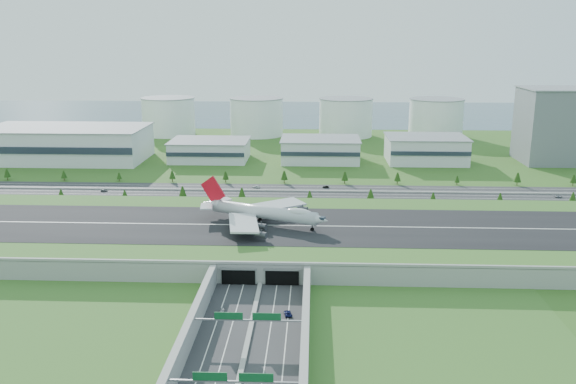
{
  "coord_description": "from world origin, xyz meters",
  "views": [
    {
      "loc": [
        20.32,
        -269.48,
        94.41
      ],
      "look_at": [
        7.05,
        35.0,
        15.24
      ],
      "focal_mm": 38.0,
      "sensor_mm": 36.0,
      "label": 1
    }
  ],
  "objects_px": {
    "car_2": "(288,313)",
    "car_4": "(104,190)",
    "office_tower": "(553,126)",
    "car_0": "(222,311)",
    "fuel_tank_a": "(169,117)",
    "car_7": "(256,187)",
    "boeing_747": "(263,212)",
    "car_6": "(558,196)",
    "car_5": "(326,187)"
  },
  "relations": [
    {
      "from": "boeing_747",
      "to": "car_2",
      "type": "xyz_separation_m",
      "value": [
        15.13,
        -79.21,
        -13.03
      ]
    },
    {
      "from": "car_2",
      "to": "car_4",
      "type": "relative_size",
      "value": 1.22
    },
    {
      "from": "car_2",
      "to": "car_6",
      "type": "height_order",
      "value": "car_2"
    },
    {
      "from": "office_tower",
      "to": "car_6",
      "type": "relative_size",
      "value": 11.7
    },
    {
      "from": "boeing_747",
      "to": "car_6",
      "type": "bearing_deg",
      "value": 49.43
    },
    {
      "from": "fuel_tank_a",
      "to": "car_7",
      "type": "distance_m",
      "value": 232.34
    },
    {
      "from": "car_0",
      "to": "office_tower",
      "type": "bearing_deg",
      "value": 50.02
    },
    {
      "from": "office_tower",
      "to": "boeing_747",
      "type": "xyz_separation_m",
      "value": [
        -203.28,
        -192.23,
        -13.64
      ]
    },
    {
      "from": "car_0",
      "to": "car_4",
      "type": "distance_m",
      "value": 192.27
    },
    {
      "from": "car_2",
      "to": "car_7",
      "type": "relative_size",
      "value": 1.05
    },
    {
      "from": "car_4",
      "to": "car_5",
      "type": "distance_m",
      "value": 137.93
    },
    {
      "from": "car_0",
      "to": "car_4",
      "type": "relative_size",
      "value": 1.09
    },
    {
      "from": "car_0",
      "to": "car_5",
      "type": "xyz_separation_m",
      "value": [
        38.98,
        180.56,
        -0.1
      ]
    },
    {
      "from": "office_tower",
      "to": "car_0",
      "type": "bearing_deg",
      "value": -127.92
    },
    {
      "from": "office_tower",
      "to": "car_4",
      "type": "relative_size",
      "value": 13.26
    },
    {
      "from": "fuel_tank_a",
      "to": "car_4",
      "type": "relative_size",
      "value": 12.05
    },
    {
      "from": "office_tower",
      "to": "car_4",
      "type": "bearing_deg",
      "value": -161.15
    },
    {
      "from": "car_5",
      "to": "car_4",
      "type": "bearing_deg",
      "value": -93.35
    },
    {
      "from": "boeing_747",
      "to": "car_0",
      "type": "xyz_separation_m",
      "value": [
        -7.76,
        -78.66,
        -12.97
      ]
    },
    {
      "from": "fuel_tank_a",
      "to": "car_5",
      "type": "distance_m",
      "value": 253.63
    },
    {
      "from": "office_tower",
      "to": "car_2",
      "type": "bearing_deg",
      "value": -124.73
    },
    {
      "from": "fuel_tank_a",
      "to": "car_2",
      "type": "xyz_separation_m",
      "value": [
        131.85,
        -386.45,
        -16.67
      ]
    },
    {
      "from": "boeing_747",
      "to": "car_6",
      "type": "height_order",
      "value": "boeing_747"
    },
    {
      "from": "office_tower",
      "to": "fuel_tank_a",
      "type": "distance_m",
      "value": 340.18
    },
    {
      "from": "car_2",
      "to": "office_tower",
      "type": "bearing_deg",
      "value": -137.02
    },
    {
      "from": "car_2",
      "to": "car_4",
      "type": "distance_m",
      "value": 205.35
    },
    {
      "from": "car_7",
      "to": "boeing_747",
      "type": "bearing_deg",
      "value": 18.9
    },
    {
      "from": "car_0",
      "to": "car_7",
      "type": "xyz_separation_m",
      "value": [
        -5.15,
        178.7,
        -0.07
      ]
    },
    {
      "from": "car_0",
      "to": "car_6",
      "type": "xyz_separation_m",
      "value": [
        177.12,
        163.33,
        -0.12
      ]
    },
    {
      "from": "fuel_tank_a",
      "to": "boeing_747",
      "type": "distance_m",
      "value": 328.68
    },
    {
      "from": "boeing_747",
      "to": "car_0",
      "type": "bearing_deg",
      "value": -72.77
    },
    {
      "from": "car_4",
      "to": "car_7",
      "type": "distance_m",
      "value": 93.92
    },
    {
      "from": "office_tower",
      "to": "boeing_747",
      "type": "height_order",
      "value": "office_tower"
    },
    {
      "from": "fuel_tank_a",
      "to": "car_7",
      "type": "relative_size",
      "value": 10.33
    },
    {
      "from": "car_0",
      "to": "car_5",
      "type": "relative_size",
      "value": 1.12
    },
    {
      "from": "car_4",
      "to": "fuel_tank_a",
      "type": "bearing_deg",
      "value": -0.61
    },
    {
      "from": "fuel_tank_a",
      "to": "car_4",
      "type": "bearing_deg",
      "value": -87.19
    },
    {
      "from": "fuel_tank_a",
      "to": "car_0",
      "type": "xyz_separation_m",
      "value": [
        108.96,
        -385.89,
        -16.61
      ]
    },
    {
      "from": "fuel_tank_a",
      "to": "boeing_747",
      "type": "height_order",
      "value": "fuel_tank_a"
    },
    {
      "from": "boeing_747",
      "to": "car_0",
      "type": "distance_m",
      "value": 80.1
    },
    {
      "from": "boeing_747",
      "to": "car_4",
      "type": "xyz_separation_m",
      "value": [
        -105.88,
        86.69,
        -13.03
      ]
    },
    {
      "from": "fuel_tank_a",
      "to": "boeing_747",
      "type": "relative_size",
      "value": 0.8
    },
    {
      "from": "car_5",
      "to": "car_7",
      "type": "xyz_separation_m",
      "value": [
        -44.13,
        -1.85,
        0.04
      ]
    },
    {
      "from": "car_2",
      "to": "car_6",
      "type": "bearing_deg",
      "value": -145.56
    },
    {
      "from": "office_tower",
      "to": "car_0",
      "type": "height_order",
      "value": "office_tower"
    },
    {
      "from": "car_0",
      "to": "car_2",
      "type": "xyz_separation_m",
      "value": [
        22.89,
        -0.55,
        -0.06
      ]
    },
    {
      "from": "office_tower",
      "to": "car_5",
      "type": "distance_m",
      "value": 196.17
    },
    {
      "from": "office_tower",
      "to": "fuel_tank_a",
      "type": "height_order",
      "value": "office_tower"
    },
    {
      "from": "car_4",
      "to": "office_tower",
      "type": "bearing_deg",
      "value": -74.58
    },
    {
      "from": "car_5",
      "to": "car_7",
      "type": "relative_size",
      "value": 0.84
    }
  ]
}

